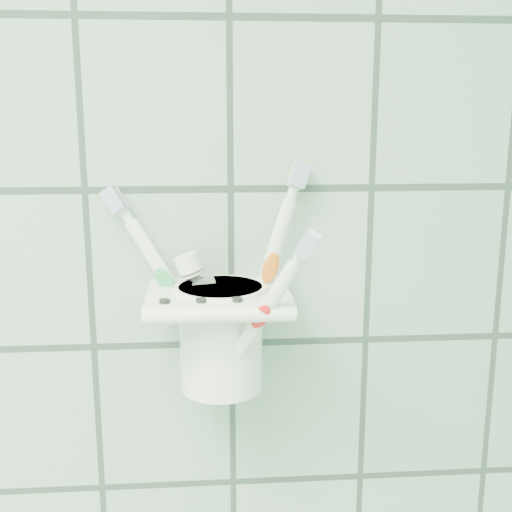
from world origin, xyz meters
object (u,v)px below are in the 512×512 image
at_px(toothbrush_orange, 216,288).
at_px(holder_bracket, 218,300).
at_px(toothbrush_blue, 235,267).
at_px(toothpaste_tube, 232,302).
at_px(cup, 221,333).
at_px(toothbrush_pink, 227,268).

bearing_deg(toothbrush_orange, holder_bracket, 95.77).
bearing_deg(toothbrush_orange, toothbrush_blue, 70.53).
bearing_deg(toothpaste_tube, toothbrush_blue, -50.27).
bearing_deg(toothbrush_blue, toothpaste_tube, 140.85).
distance_m(cup, toothbrush_orange, 0.05).
distance_m(cup, toothbrush_pink, 0.06).
height_order(cup, toothbrush_blue, toothbrush_blue).
bearing_deg(toothbrush_pink, toothbrush_blue, 36.29).
distance_m(holder_bracket, toothbrush_orange, 0.02).
bearing_deg(cup, toothbrush_blue, 27.21).
bearing_deg(toothbrush_blue, toothbrush_orange, -134.32).
bearing_deg(toothpaste_tube, cup, -160.28).
relative_size(cup, toothpaste_tube, 0.74).
bearing_deg(toothpaste_tube, toothbrush_pink, -151.09).
xyz_separation_m(toothbrush_pink, toothpaste_tube, (0.00, 0.01, -0.03)).
bearing_deg(toothbrush_orange, toothpaste_tube, 76.39).
distance_m(toothbrush_blue, toothbrush_orange, 0.03).
xyz_separation_m(holder_bracket, toothbrush_orange, (-0.00, -0.01, 0.02)).
bearing_deg(cup, toothbrush_pink, 29.19).
xyz_separation_m(cup, toothpaste_tube, (0.01, 0.01, 0.03)).
xyz_separation_m(cup, toothbrush_pink, (0.01, 0.00, 0.06)).
distance_m(toothbrush_pink, toothbrush_orange, 0.03).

